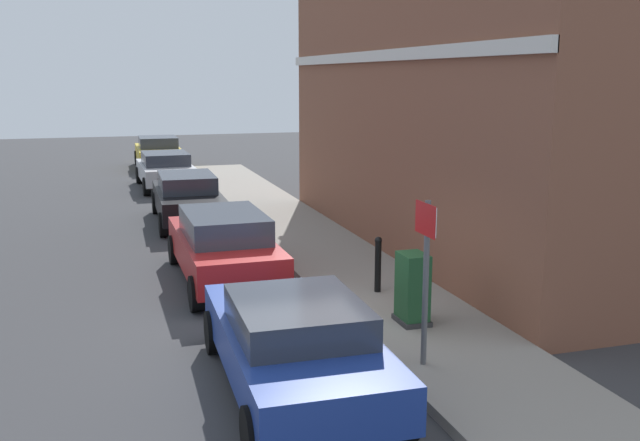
{
  "coord_description": "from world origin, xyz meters",
  "views": [
    {
      "loc": [
        -2.8,
        -10.52,
        4.07
      ],
      "look_at": [
        1.36,
        2.94,
        1.2
      ],
      "focal_mm": 40.02,
      "sensor_mm": 36.0,
      "label": 1
    }
  ],
  "objects_px": {
    "utility_cabinet": "(412,291)",
    "street_sign": "(426,258)",
    "bollard_near_cabinet": "(378,262)",
    "car_silver": "(166,169)",
    "car_blue": "(295,342)",
    "car_black": "(187,197)",
    "car_red": "(224,245)",
    "car_yellow": "(158,152)"
  },
  "relations": [
    {
      "from": "car_black",
      "to": "car_yellow",
      "type": "relative_size",
      "value": 0.99
    },
    {
      "from": "car_silver",
      "to": "utility_cabinet",
      "type": "xyz_separation_m",
      "value": [
        2.41,
        -16.44,
        -0.03
      ]
    },
    {
      "from": "car_red",
      "to": "car_black",
      "type": "height_order",
      "value": "car_red"
    },
    {
      "from": "car_yellow",
      "to": "utility_cabinet",
      "type": "relative_size",
      "value": 3.9
    },
    {
      "from": "bollard_near_cabinet",
      "to": "car_black",
      "type": "bearing_deg",
      "value": 107.14
    },
    {
      "from": "car_black",
      "to": "car_red",
      "type": "bearing_deg",
      "value": -179.0
    },
    {
      "from": "car_red",
      "to": "car_yellow",
      "type": "relative_size",
      "value": 1.0
    },
    {
      "from": "car_yellow",
      "to": "street_sign",
      "type": "bearing_deg",
      "value": -175.58
    },
    {
      "from": "car_black",
      "to": "street_sign",
      "type": "relative_size",
      "value": 1.93
    },
    {
      "from": "car_red",
      "to": "utility_cabinet",
      "type": "xyz_separation_m",
      "value": [
        2.42,
        -3.71,
        -0.08
      ]
    },
    {
      "from": "car_red",
      "to": "car_black",
      "type": "distance_m",
      "value": 6.15
    },
    {
      "from": "car_blue",
      "to": "car_black",
      "type": "bearing_deg",
      "value": 1.27
    },
    {
      "from": "car_black",
      "to": "utility_cabinet",
      "type": "bearing_deg",
      "value": -165.15
    },
    {
      "from": "car_blue",
      "to": "street_sign",
      "type": "bearing_deg",
      "value": -88.24
    },
    {
      "from": "car_silver",
      "to": "utility_cabinet",
      "type": "bearing_deg",
      "value": -173.09
    },
    {
      "from": "car_red",
      "to": "utility_cabinet",
      "type": "bearing_deg",
      "value": -147.44
    },
    {
      "from": "utility_cabinet",
      "to": "street_sign",
      "type": "distance_m",
      "value": 1.95
    },
    {
      "from": "car_blue",
      "to": "car_black",
      "type": "height_order",
      "value": "car_black"
    },
    {
      "from": "car_red",
      "to": "car_silver",
      "type": "xyz_separation_m",
      "value": [
        0.01,
        12.73,
        -0.05
      ]
    },
    {
      "from": "car_red",
      "to": "bollard_near_cabinet",
      "type": "xyz_separation_m",
      "value": [
        2.52,
        -1.97,
        -0.06
      ]
    },
    {
      "from": "street_sign",
      "to": "car_yellow",
      "type": "bearing_deg",
      "value": 93.9
    },
    {
      "from": "car_silver",
      "to": "bollard_near_cabinet",
      "type": "distance_m",
      "value": 14.91
    },
    {
      "from": "car_blue",
      "to": "bollard_near_cabinet",
      "type": "distance_m",
      "value": 4.17
    },
    {
      "from": "street_sign",
      "to": "bollard_near_cabinet",
      "type": "bearing_deg",
      "value": 78.88
    },
    {
      "from": "car_black",
      "to": "car_yellow",
      "type": "xyz_separation_m",
      "value": [
        0.21,
        12.54,
        0.0
      ]
    },
    {
      "from": "car_silver",
      "to": "car_yellow",
      "type": "distance_m",
      "value": 5.97
    },
    {
      "from": "car_silver",
      "to": "bollard_near_cabinet",
      "type": "relative_size",
      "value": 4.05
    },
    {
      "from": "car_black",
      "to": "utility_cabinet",
      "type": "distance_m",
      "value": 10.14
    },
    {
      "from": "utility_cabinet",
      "to": "car_yellow",
      "type": "bearing_deg",
      "value": 95.59
    },
    {
      "from": "car_blue",
      "to": "car_red",
      "type": "distance_m",
      "value": 5.32
    },
    {
      "from": "car_blue",
      "to": "utility_cabinet",
      "type": "distance_m",
      "value": 2.88
    },
    {
      "from": "car_silver",
      "to": "car_yellow",
      "type": "relative_size",
      "value": 0.94
    },
    {
      "from": "car_silver",
      "to": "car_black",
      "type": "bearing_deg",
      "value": 178.62
    },
    {
      "from": "utility_cabinet",
      "to": "car_silver",
      "type": "bearing_deg",
      "value": 98.33
    },
    {
      "from": "bollard_near_cabinet",
      "to": "car_silver",
      "type": "bearing_deg",
      "value": 99.68
    },
    {
      "from": "bollard_near_cabinet",
      "to": "street_sign",
      "type": "bearing_deg",
      "value": -101.12
    },
    {
      "from": "car_blue",
      "to": "street_sign",
      "type": "distance_m",
      "value": 2.08
    },
    {
      "from": "utility_cabinet",
      "to": "car_red",
      "type": "bearing_deg",
      "value": 123.11
    },
    {
      "from": "car_silver",
      "to": "bollard_near_cabinet",
      "type": "bearing_deg",
      "value": -171.74
    },
    {
      "from": "car_silver",
      "to": "street_sign",
      "type": "height_order",
      "value": "street_sign"
    },
    {
      "from": "car_yellow",
      "to": "car_blue",
      "type": "bearing_deg",
      "value": -179.96
    },
    {
      "from": "car_blue",
      "to": "street_sign",
      "type": "height_order",
      "value": "street_sign"
    }
  ]
}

